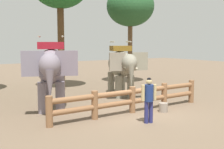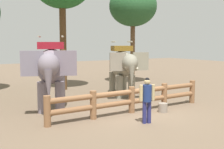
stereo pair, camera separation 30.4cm
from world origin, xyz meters
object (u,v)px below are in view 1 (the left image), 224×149
tourist_woman_in_black (149,97)px  feed_bucket (163,107)px  elephant_near_left (51,68)px  log_fence (132,98)px  tree_back_center (130,7)px  elephant_center (122,65)px

tourist_woman_in_black → feed_bucket: tourist_woman_in_black is taller
elephant_near_left → log_fence: bearing=-43.0°
tourist_woman_in_black → tree_back_center: (5.39, 8.28, 4.24)m
elephant_center → elephant_near_left: bearing=-167.7°
elephant_near_left → feed_bucket: bearing=-38.6°
log_fence → elephant_center: (1.73, 3.22, 1.01)m
log_fence → tourist_woman_in_black: 1.59m
tourist_woman_in_black → elephant_center: bearing=65.3°
log_fence → tourist_woman_in_black: bearing=-106.1°
tourist_woman_in_black → feed_bucket: 1.96m
elephant_near_left → tourist_woman_in_black: bearing=-61.8°
log_fence → tourist_woman_in_black: size_ratio=4.54×
log_fence → elephant_center: elephant_center is taller
tree_back_center → elephant_center: bearing=-132.1°
tourist_woman_in_black → log_fence: bearing=73.9°
log_fence → feed_bucket: 1.34m
log_fence → feed_bucket: size_ratio=19.77×
tourist_woman_in_black → tree_back_center: 10.76m
elephant_near_left → tourist_woman_in_black: elephant_near_left is taller
log_fence → tree_back_center: (4.96, 6.79, 4.56)m
log_fence → tourist_woman_in_black: (-0.43, -1.50, 0.32)m
elephant_center → tree_back_center: 5.98m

